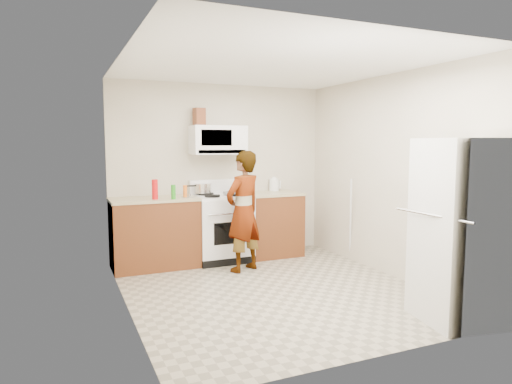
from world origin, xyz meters
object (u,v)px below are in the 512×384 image
person (243,211)px  kettle (274,185)px  microwave (218,140)px  gas_range (222,226)px  fridge (462,231)px  saucepan (203,188)px

person → kettle: size_ratio=8.76×
person → kettle: bearing=-160.1°
microwave → kettle: bearing=6.2°
person → gas_range: bearing=-107.0°
gas_range → microwave: size_ratio=1.49×
person → kettle: person is taller
gas_range → microwave: 1.22m
gas_range → fridge: size_ratio=0.66×
gas_range → kettle: 1.10m
gas_range → person: 0.68m
microwave → fridge: 3.47m
fridge → kettle: fridge is taller
fridge → microwave: bearing=123.6°
gas_range → fridge: bearing=-66.5°
microwave → fridge: bearing=-67.3°
microwave → saucepan: microwave is taller
gas_range → kettle: (0.93, 0.23, 0.54)m
kettle → microwave: bearing=169.5°
microwave → fridge: (1.30, -3.11, -0.85)m
kettle → saucepan: bearing=166.1°
person → fridge: (1.21, -2.37, 0.07)m
microwave → kettle: (0.93, 0.10, -0.68)m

